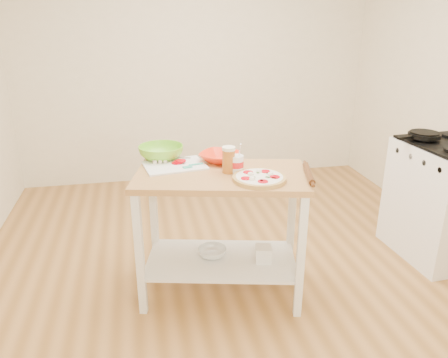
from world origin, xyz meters
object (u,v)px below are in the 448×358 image
Objects in this scene: pizza at (259,178)px; beer_pint at (229,160)px; cutting_board at (174,165)px; rolling_pin at (309,173)px; skillet at (424,135)px; shelf_bin at (263,254)px; gas_stove at (444,200)px; spatula at (192,166)px; prep_island at (221,209)px; orange_bowl at (220,157)px; yogurt_tub at (236,164)px; green_bowl at (161,152)px; knife at (168,156)px; shelf_glass_bowl at (212,252)px.

beer_pint reaches higher than pizza.
cutting_board is 1.30× the size of rolling_pin.
skillet reaches higher than shelf_bin.
skillet is (-0.17, 0.16, 0.50)m from gas_stove.
spatula is 0.78m from shelf_bin.
spatula reaches higher than prep_island.
cutting_board is 0.33m from orange_bowl.
shelf_bin is (-1.41, -0.42, -0.66)m from skillet.
cutting_board is at bearing 152.87° from yogurt_tub.
prep_island is 0.44m from cutting_board.
rolling_pin is at bearing -31.26° from green_bowl.
beer_pint is at bearing -177.58° from gas_stove.
cutting_board is 1.40× the size of green_bowl.
green_bowl is at bearing 141.31° from yogurt_tub.
knife is 0.78× the size of green_bowl.
green_bowl reaches higher than pizza.
yogurt_tub is at bearing -40.42° from spatula.
cutting_board is (-0.49, 0.37, -0.01)m from pizza.
knife is 0.53m from beer_pint.
beer_pint is 0.86× the size of shelf_glass_bowl.
pizza is 0.44m from orange_bowl.
green_bowl is (-2.21, 0.20, 0.48)m from gas_stove.
skillet is 2.00m from knife.
knife is at bearing 136.84° from yogurt_tub.
shelf_bin is at bearing -20.64° from beer_pint.
orange_bowl reaches higher than cutting_board.
yogurt_tub is (0.39, -0.20, 0.05)m from cutting_board.
yogurt_tub reaches higher than orange_bowl.
skillet is at bearing 23.60° from rolling_pin.
shelf_bin is (0.64, -0.45, -0.63)m from green_bowl.
yogurt_tub is at bearing -38.69° from green_bowl.
orange_bowl is 0.64m from rolling_pin.
yogurt_tub is at bearing -35.77° from cutting_board.
green_bowl reaches higher than cutting_board.
shelf_bin is (0.28, -0.08, -0.33)m from prep_island.
prep_island is 6.07× the size of shelf_glass_bowl.
prep_island is 0.35m from spatula.
yogurt_tub reaches higher than green_bowl.
skillet is at bearing 11.84° from yogurt_tub.
gas_stove is 2.22m from knife.
knife is at bearing 156.28° from orange_bowl.
shelf_glass_bowl is (0.26, -0.34, -0.63)m from knife.
gas_stove is 0.55m from skillet.
spatula is 0.73× the size of yogurt_tub.
green_bowl is at bearing 171.95° from gas_stove.
pizza reaches higher than rolling_pin.
shelf_bin is (0.24, -0.32, -0.62)m from orange_bowl.
beer_pint is at bearing -179.90° from skillet.
orange_bowl is (-0.17, 0.41, 0.02)m from pizza.
gas_stove is at bearing 5.64° from yogurt_tub.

